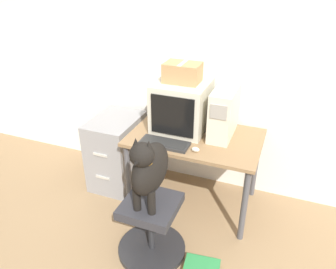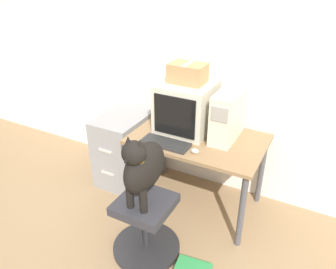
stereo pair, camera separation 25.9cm
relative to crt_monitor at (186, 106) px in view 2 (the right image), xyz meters
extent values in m
plane|color=#937551|center=(0.17, -0.47, -0.94)|extent=(12.00, 12.00, 0.00)
cube|color=white|center=(0.17, 0.33, 0.36)|extent=(8.00, 0.05, 2.60)
cube|color=olive|center=(0.17, -0.10, -0.23)|extent=(1.13, 0.73, 0.03)
cylinder|color=#4C4C51|center=(-0.35, -0.42, -0.59)|extent=(0.05, 0.05, 0.69)
cylinder|color=#4C4C51|center=(0.68, -0.42, -0.59)|extent=(0.05, 0.05, 0.69)
cylinder|color=#4C4C51|center=(-0.35, 0.21, -0.59)|extent=(0.05, 0.05, 0.69)
cylinder|color=#4C4C51|center=(0.68, 0.21, -0.59)|extent=(0.05, 0.05, 0.69)
cube|color=beige|center=(0.00, 0.00, 0.00)|extent=(0.46, 0.47, 0.44)
cube|color=black|center=(0.00, -0.24, 0.00)|extent=(0.37, 0.01, 0.34)
cube|color=beige|center=(0.38, 0.01, -0.01)|extent=(0.18, 0.45, 0.42)
cube|color=#9E998E|center=(0.38, -0.21, 0.09)|extent=(0.14, 0.01, 0.12)
cube|color=#2D2D2D|center=(-0.03, -0.34, -0.21)|extent=(0.41, 0.17, 0.02)
cube|color=#292928|center=(-0.03, -0.34, -0.19)|extent=(0.38, 0.14, 0.00)
ellipsoid|color=beige|center=(0.24, -0.35, -0.20)|extent=(0.06, 0.04, 0.04)
cylinder|color=#262628|center=(0.05, -0.81, -0.92)|extent=(0.54, 0.54, 0.04)
cylinder|color=#262628|center=(0.05, -0.81, -0.70)|extent=(0.05, 0.05, 0.38)
cube|color=#2D2D33|center=(0.05, -0.81, -0.48)|extent=(0.40, 0.40, 0.07)
ellipsoid|color=black|center=(0.05, -0.79, -0.16)|extent=(0.20, 0.44, 0.35)
cylinder|color=black|center=(-0.01, -0.91, -0.34)|extent=(0.06, 0.06, 0.20)
cylinder|color=black|center=(0.11, -0.91, -0.34)|extent=(0.06, 0.06, 0.20)
sphere|color=black|center=(0.05, -0.91, 0.03)|extent=(0.17, 0.17, 0.17)
cone|color=black|center=(0.05, -0.99, 0.01)|extent=(0.08, 0.08, 0.08)
cone|color=black|center=(0.00, -0.91, 0.10)|extent=(0.06, 0.06, 0.08)
cone|color=black|center=(0.10, -0.91, 0.10)|extent=(0.06, 0.06, 0.08)
torus|color=orange|center=(0.05, -0.89, -0.04)|extent=(0.12, 0.12, 0.02)
cube|color=gray|center=(-0.66, -0.07, -0.57)|extent=(0.42, 0.59, 0.72)
cube|color=beige|center=(-0.66, -0.37, -0.45)|extent=(0.15, 0.01, 0.02)
cube|color=beige|center=(-0.66, -0.37, -0.70)|extent=(0.15, 0.01, 0.02)
cube|color=#A87F51|center=(0.00, 0.00, 0.30)|extent=(0.30, 0.22, 0.16)
cube|color=beige|center=(0.00, 0.00, 0.38)|extent=(0.04, 0.21, 0.00)
cube|color=#2D8C47|center=(0.48, -0.86, -0.89)|extent=(0.28, 0.21, 0.02)
camera|label=1|loc=(0.86, -2.53, 1.13)|focal=35.00mm
camera|label=2|loc=(1.10, -2.42, 1.13)|focal=35.00mm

